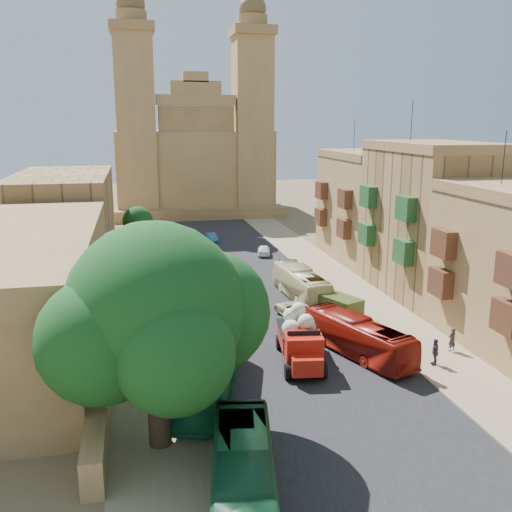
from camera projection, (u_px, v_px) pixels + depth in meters
name	position (u px, v px, depth m)	size (l,w,h in m)	color
ground	(373.00, 466.00, 26.31)	(260.00, 260.00, 0.00)	brown
road_surface	(247.00, 287.00, 54.87)	(14.00, 140.00, 0.01)	black
sidewalk_east	(341.00, 281.00, 56.79)	(5.00, 140.00, 0.01)	#877459
sidewalk_west	(147.00, 293.00, 52.95)	(5.00, 140.00, 0.01)	#877459
kerb_east	(317.00, 282.00, 56.27)	(0.25, 140.00, 0.12)	#877459
kerb_west	(174.00, 291.00, 53.44)	(0.25, 140.00, 0.12)	#877459
townhouse_c	(430.00, 219.00, 51.75)	(9.00, 14.00, 17.40)	#9A7446
townhouse_d	(368.00, 206.00, 65.25)	(9.00, 14.00, 15.90)	olive
west_wall	(109.00, 322.00, 42.61)	(1.00, 40.00, 1.80)	olive
west_building_low	(22.00, 292.00, 38.84)	(10.00, 28.00, 8.40)	brown
west_building_mid	(64.00, 219.00, 63.41)	(10.00, 22.00, 10.00)	#9A7446
church	(193.00, 157.00, 98.97)	(28.00, 22.50, 36.30)	olive
ficus_tree	(157.00, 317.00, 26.71)	(11.15, 10.26, 11.15)	#36291B
street_tree_a	(144.00, 322.00, 34.90)	(3.43, 3.43, 5.28)	#36291B
street_tree_b	(141.00, 275.00, 46.36)	(3.26, 3.26, 5.02)	#36291B
street_tree_c	(139.00, 244.00, 57.77)	(3.33, 3.33, 5.13)	#36291B
street_tree_d	(138.00, 221.00, 69.12)	(3.64, 3.64, 5.60)	#36291B
red_truck	(300.00, 339.00, 37.31)	(3.37, 6.78, 3.81)	#B41B0D
olive_pickup	(336.00, 307.00, 46.22)	(3.59, 4.88, 1.85)	#3A471A
bus_green_south	(244.00, 487.00, 22.53)	(2.44, 10.44, 2.91)	#185330
bus_green_north	(211.00, 369.00, 33.02)	(2.57, 10.99, 3.06)	#15673E
bus_red_east	(358.00, 337.00, 38.56)	(2.21, 9.43, 2.63)	maroon
bus_cream_east	(301.00, 284.00, 51.00)	(2.30, 9.84, 2.74)	beige
car_blue_a	(228.00, 331.00, 41.73)	(1.41, 3.50, 1.19)	#3160AD
car_white_a	(224.00, 291.00, 51.51)	(1.25, 3.58, 1.18)	silver
car_cream	(296.00, 310.00, 46.28)	(2.15, 4.67, 1.30)	#C7BD8B
car_dkblue	(193.00, 243.00, 71.72)	(1.76, 4.34, 1.26)	#16264A
car_white_b	(264.00, 250.00, 67.93)	(1.45, 3.60, 1.23)	white
car_blue_b	(212.00, 237.00, 75.72)	(1.16, 3.31, 1.09)	teal
pedestrian_a	(452.00, 340.00, 39.34)	(0.62, 0.41, 1.69)	#2A262B
pedestrian_c	(435.00, 352.00, 37.14)	(1.05, 0.44, 1.79)	#34333B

